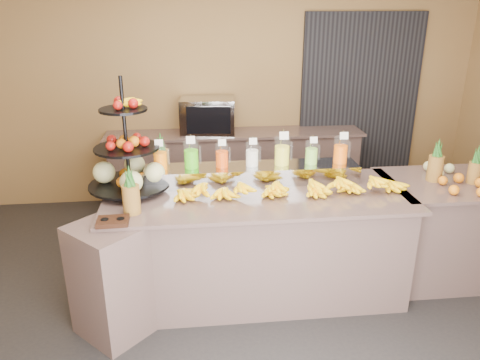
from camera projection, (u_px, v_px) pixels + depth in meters
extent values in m
plane|color=black|center=(262.00, 311.00, 3.89)|extent=(6.00, 6.00, 0.00)
cube|color=olive|center=(233.00, 89.00, 5.72)|extent=(6.00, 0.02, 2.80)
cube|color=black|center=(359.00, 104.00, 5.90)|extent=(1.50, 0.06, 2.20)
cube|color=#8B6864|center=(257.00, 246.00, 4.01)|extent=(2.40, 0.90, 0.90)
cube|color=#8B6864|center=(258.00, 196.00, 3.84)|extent=(2.50, 1.00, 0.03)
cube|color=#8B6864|center=(114.00, 279.00, 3.52)|extent=(0.71, 0.71, 0.90)
cube|color=#8B6864|center=(440.00, 230.00, 4.27)|extent=(1.00, 0.80, 0.90)
cube|color=#8B6864|center=(448.00, 183.00, 4.10)|extent=(1.08, 0.88, 0.03)
cube|color=#8B6864|center=(235.00, 169.00, 5.82)|extent=(3.00, 0.50, 0.90)
cube|color=#8B6864|center=(235.00, 133.00, 5.65)|extent=(3.10, 0.55, 0.03)
cube|color=gray|center=(252.00, 174.00, 4.07)|extent=(1.85, 0.30, 0.15)
cylinder|color=silver|center=(160.00, 157.00, 3.92)|extent=(0.12, 0.12, 0.21)
cylinder|color=#FF7600|center=(160.00, 161.00, 3.94)|extent=(0.11, 0.11, 0.15)
cylinder|color=gray|center=(158.00, 151.00, 3.91)|extent=(0.01, 0.01, 0.25)
cube|color=white|center=(159.00, 143.00, 3.83)|extent=(0.07, 0.02, 0.06)
cylinder|color=silver|center=(191.00, 155.00, 3.95)|extent=(0.13, 0.13, 0.23)
cylinder|color=#3ABF0D|center=(191.00, 159.00, 3.96)|extent=(0.12, 0.12, 0.16)
cylinder|color=gray|center=(189.00, 149.00, 3.94)|extent=(0.01, 0.01, 0.27)
cube|color=white|center=(191.00, 140.00, 3.84)|extent=(0.07, 0.02, 0.06)
cylinder|color=silver|center=(222.00, 155.00, 3.98)|extent=(0.11, 0.11, 0.20)
cylinder|color=#EB4300|center=(222.00, 159.00, 3.99)|extent=(0.10, 0.10, 0.14)
cylinder|color=gray|center=(220.00, 150.00, 3.97)|extent=(0.01, 0.01, 0.24)
cube|color=white|center=(222.00, 142.00, 3.88)|extent=(0.06, 0.02, 0.06)
cylinder|color=silver|center=(252.00, 154.00, 4.00)|extent=(0.11, 0.11, 0.21)
cylinder|color=white|center=(252.00, 158.00, 4.02)|extent=(0.10, 0.10, 0.14)
cylinder|color=gray|center=(250.00, 149.00, 3.99)|extent=(0.01, 0.01, 0.24)
cube|color=white|center=(253.00, 141.00, 3.91)|extent=(0.07, 0.02, 0.06)
cylinder|color=silver|center=(282.00, 151.00, 4.02)|extent=(0.13, 0.13, 0.24)
cylinder|color=yellow|center=(282.00, 155.00, 4.04)|extent=(0.12, 0.12, 0.17)
cylinder|color=gray|center=(280.00, 145.00, 4.01)|extent=(0.01, 0.01, 0.29)
cube|color=white|center=(284.00, 136.00, 3.91)|extent=(0.08, 0.02, 0.07)
cylinder|color=silver|center=(311.00, 153.00, 4.06)|extent=(0.11, 0.11, 0.20)
cylinder|color=#83D445|center=(311.00, 156.00, 4.07)|extent=(0.10, 0.10, 0.14)
cylinder|color=gray|center=(310.00, 147.00, 4.05)|extent=(0.01, 0.01, 0.24)
cube|color=white|center=(314.00, 140.00, 3.96)|extent=(0.06, 0.02, 0.05)
cylinder|color=silver|center=(341.00, 150.00, 4.08)|extent=(0.12, 0.12, 0.23)
cylinder|color=#FA6000|center=(340.00, 154.00, 4.09)|extent=(0.12, 0.12, 0.16)
cylinder|color=gray|center=(339.00, 144.00, 4.07)|extent=(0.01, 0.01, 0.27)
cube|color=white|center=(344.00, 136.00, 3.97)|extent=(0.07, 0.02, 0.06)
ellipsoid|color=#F9B20C|center=(183.00, 192.00, 3.74)|extent=(0.24, 0.18, 0.10)
ellipsoid|color=#F9B20C|center=(226.00, 191.00, 3.77)|extent=(0.24, 0.18, 0.10)
ellipsoid|color=#F9B20C|center=(269.00, 189.00, 3.81)|extent=(0.24, 0.18, 0.10)
ellipsoid|color=#F9B20C|center=(311.00, 187.00, 3.84)|extent=(0.24, 0.18, 0.10)
ellipsoid|color=#F9B20C|center=(352.00, 185.00, 3.88)|extent=(0.24, 0.18, 0.10)
ellipsoid|color=#F9B20C|center=(392.00, 184.00, 3.91)|extent=(0.24, 0.18, 0.10)
ellipsoid|color=#F9B20C|center=(205.00, 183.00, 3.73)|extent=(0.20, 0.16, 0.09)
ellipsoid|color=#F9B20C|center=(239.00, 182.00, 3.76)|extent=(0.20, 0.16, 0.09)
ellipsoid|color=#F9B20C|center=(273.00, 181.00, 3.79)|extent=(0.20, 0.16, 0.09)
ellipsoid|color=#F9B20C|center=(307.00, 179.00, 3.81)|extent=(0.20, 0.16, 0.09)
ellipsoid|color=#F9B20C|center=(340.00, 178.00, 3.84)|extent=(0.20, 0.16, 0.09)
ellipsoid|color=#F9B20C|center=(373.00, 177.00, 3.87)|extent=(0.20, 0.16, 0.09)
cylinder|color=black|center=(125.00, 135.00, 3.75)|extent=(0.04, 0.04, 0.95)
cylinder|color=black|center=(130.00, 184.00, 3.90)|extent=(0.85, 0.85, 0.02)
cylinder|color=black|center=(127.00, 148.00, 3.78)|extent=(0.66, 0.66, 0.02)
cylinder|color=black|center=(123.00, 110.00, 3.67)|extent=(0.48, 0.48, 0.02)
sphere|color=beige|center=(155.00, 172.00, 3.88)|extent=(0.18, 0.18, 0.18)
sphere|color=maroon|center=(145.00, 141.00, 3.78)|extent=(0.08, 0.08, 0.08)
sphere|color=orange|center=(116.00, 178.00, 3.87)|extent=(0.09, 0.09, 0.09)
cube|color=black|center=(113.00, 221.00, 3.32)|extent=(0.23, 0.17, 0.03)
cylinder|color=brown|center=(131.00, 199.00, 3.45)|extent=(0.13, 0.13, 0.22)
cone|color=#194517|center=(129.00, 175.00, 3.39)|extent=(0.06, 0.06, 0.16)
cylinder|color=brown|center=(162.00, 163.00, 4.17)|extent=(0.14, 0.14, 0.25)
cone|color=#194517|center=(160.00, 141.00, 4.10)|extent=(0.07, 0.07, 0.16)
cylinder|color=brown|center=(435.00, 168.00, 4.09)|extent=(0.12, 0.12, 0.23)
cylinder|color=brown|center=(474.00, 173.00, 4.04)|extent=(0.11, 0.11, 0.19)
ellipsoid|color=orange|center=(464.00, 185.00, 3.91)|extent=(0.34, 0.23, 0.08)
cube|color=gray|center=(208.00, 116.00, 5.54)|extent=(0.67, 0.49, 0.42)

